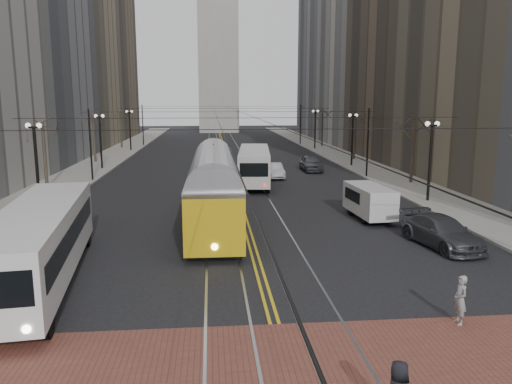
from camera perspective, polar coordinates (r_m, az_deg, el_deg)
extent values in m
plane|color=black|center=(18.11, 1.75, -13.54)|extent=(260.00, 260.00, 0.00)
cube|color=gray|center=(63.19, -17.04, 3.39)|extent=(5.00, 140.00, 0.15)
cube|color=gray|center=(64.15, 10.25, 3.78)|extent=(5.00, 140.00, 0.15)
cube|color=brown|center=(14.58, 3.77, -19.88)|extent=(25.00, 6.00, 0.01)
cube|color=gray|center=(61.89, -3.29, 3.63)|extent=(4.80, 130.00, 0.02)
cube|color=gold|center=(61.89, -3.29, 3.63)|extent=(0.42, 130.00, 0.01)
cube|color=slate|center=(67.37, -26.88, 17.62)|extent=(16.00, 20.00, 34.00)
cube|color=brown|center=(105.83, -18.81, 16.80)|extent=(16.00, 20.00, 40.00)
cube|color=brown|center=(68.90, 19.39, 17.95)|extent=(16.00, 20.00, 34.00)
cube|color=slate|center=(106.80, 10.23, 17.11)|extent=(16.00, 20.00, 40.00)
cube|color=#B2AFA5|center=(120.22, -4.44, 20.33)|extent=(9.00, 9.00, 56.00)
cylinder|color=black|center=(36.62, -23.76, 2.42)|extent=(0.20, 0.20, 5.60)
cylinder|color=black|center=(55.84, -17.32, 5.31)|extent=(0.20, 0.20, 5.60)
cylinder|color=black|center=(75.46, -14.19, 6.69)|extent=(0.20, 0.20, 5.60)
cylinder|color=black|center=(38.12, 19.24, 3.01)|extent=(0.20, 0.20, 5.60)
cylinder|color=black|center=(56.83, 10.94, 5.68)|extent=(0.20, 0.20, 5.60)
cylinder|color=black|center=(76.20, 6.77, 6.97)|extent=(0.20, 0.20, 5.60)
cylinder|color=#382D23|center=(44.80, -22.99, 3.79)|extent=(0.28, 0.28, 5.60)
cylinder|color=#382D23|center=(62.11, -18.00, 5.75)|extent=(0.28, 0.28, 5.60)
cylinder|color=#382D23|center=(79.73, -15.18, 6.83)|extent=(0.28, 0.28, 5.60)
cylinder|color=#382D23|center=(46.20, 17.45, 4.32)|extent=(0.28, 0.28, 5.60)
cylinder|color=#382D23|center=(63.13, 11.19, 6.13)|extent=(0.28, 0.28, 5.60)
cylinder|color=#382D23|center=(80.53, 7.58, 7.14)|extent=(0.28, 0.28, 5.60)
cylinder|color=black|center=(61.43, -4.77, 9.17)|extent=(0.03, 120.00, 0.03)
cylinder|color=black|center=(61.53, -1.94, 9.20)|extent=(0.03, 120.00, 0.03)
cylinder|color=black|center=(47.84, -18.39, 5.07)|extent=(0.16, 0.16, 6.60)
cylinder|color=black|center=(83.23, -12.81, 7.42)|extent=(0.16, 0.16, 6.60)
cylinder|color=black|center=(48.93, 12.64, 5.46)|extent=(0.16, 0.16, 6.60)
cylinder|color=black|center=(83.86, 5.10, 7.66)|extent=(0.16, 0.16, 6.60)
cube|color=silver|center=(22.03, -23.45, -5.67)|extent=(4.05, 12.79, 3.14)
cube|color=gold|center=(29.65, -4.80, -0.43)|extent=(2.91, 15.11, 3.56)
cube|color=silver|center=(44.38, -0.21, 2.93)|extent=(3.62, 11.96, 3.07)
cube|color=silver|center=(31.96, 12.81, -1.20)|extent=(2.14, 4.85, 2.09)
imported|color=#44474C|center=(52.83, 6.31, 3.31)|extent=(1.98, 4.89, 1.66)
imported|color=#B7B9BF|center=(47.82, 2.10, 2.46)|extent=(1.64, 4.31, 1.40)
imported|color=#3C3E43|center=(27.14, 20.45, -4.28)|extent=(3.02, 5.57, 1.53)
imported|color=gray|center=(18.22, 22.32, -11.33)|extent=(0.42, 0.62, 1.67)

